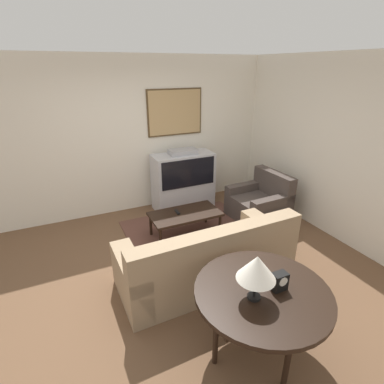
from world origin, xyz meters
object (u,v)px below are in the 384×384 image
(tv, at_px, (183,181))
(mantel_clock, at_px, (279,281))
(console_table, at_px, (262,296))
(couch, at_px, (208,260))
(armchair, at_px, (260,204))
(coffee_table, at_px, (185,215))
(table_lamp, at_px, (257,268))

(tv, bearing_deg, mantel_clock, -98.85)
(tv, distance_m, console_table, 3.26)
(couch, distance_m, armchair, 1.96)
(tv, xyz_separation_m, mantel_clock, (-0.50, -3.23, 0.27))
(tv, relative_size, mantel_clock, 6.98)
(coffee_table, relative_size, table_lamp, 2.61)
(couch, xyz_separation_m, coffee_table, (0.19, 1.11, 0.06))
(couch, bearing_deg, table_lamp, 80.10)
(coffee_table, distance_m, mantel_clock, 2.30)
(tv, bearing_deg, couch, -105.64)
(console_table, distance_m, mantel_clock, 0.20)
(mantel_clock, bearing_deg, console_table, 162.76)
(console_table, distance_m, table_lamp, 0.39)
(couch, xyz_separation_m, table_lamp, (-0.18, -1.14, 0.72))
(armchair, xyz_separation_m, coffee_table, (-1.42, 0.00, 0.09))
(armchair, bearing_deg, mantel_clock, -36.77)
(couch, height_order, coffee_table, couch)
(tv, distance_m, table_lamp, 3.36)
(couch, bearing_deg, mantel_clock, 93.05)
(coffee_table, xyz_separation_m, mantel_clock, (-0.11, -2.25, 0.44))
(couch, relative_size, table_lamp, 5.17)
(couch, relative_size, mantel_clock, 13.16)
(couch, bearing_deg, console_table, 86.31)
(armchair, bearing_deg, couch, -58.01)
(armchair, bearing_deg, table_lamp, -41.04)
(tv, relative_size, console_table, 0.96)
(table_lamp, bearing_deg, armchair, 51.44)
(mantel_clock, bearing_deg, table_lamp, 179.78)
(armchair, height_order, console_table, armchair)
(armchair, relative_size, console_table, 0.78)
(table_lamp, bearing_deg, mantel_clock, -0.22)
(tv, distance_m, coffee_table, 1.07)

